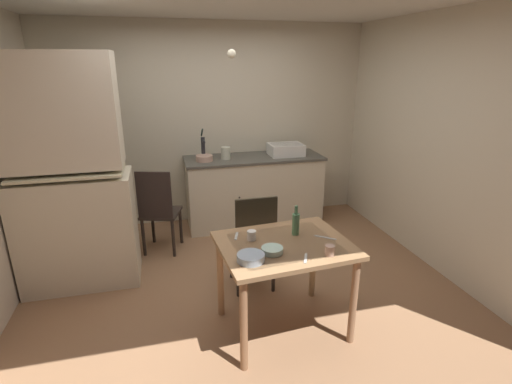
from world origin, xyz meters
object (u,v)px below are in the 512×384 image
at_px(serving_bowl_wide, 272,250).
at_px(mixing_bowl_counter, 204,158).
at_px(chair_far_side, 254,241).
at_px(dining_table, 284,256).
at_px(hutch_cabinet, 71,184).
at_px(sink_basin, 286,149).
at_px(teacup_mint, 252,235).
at_px(hand_pump, 203,146).
at_px(chair_by_counter, 159,210).
at_px(glass_bottle, 296,223).

bearing_deg(serving_bowl_wide, mixing_bowl_counter, 95.33).
bearing_deg(chair_far_side, mixing_bowl_counter, 99.52).
relative_size(dining_table, chair_far_side, 1.09).
distance_m(hutch_cabinet, serving_bowl_wide, 2.05).
distance_m(sink_basin, dining_table, 2.34).
distance_m(hutch_cabinet, teacup_mint, 1.82).
height_order(mixing_bowl_counter, chair_far_side, mixing_bowl_counter).
xyz_separation_m(sink_basin, serving_bowl_wide, (-0.87, -2.32, -0.20)).
height_order(hand_pump, mixing_bowl_counter, hand_pump).
relative_size(mixing_bowl_counter, dining_table, 0.20).
relative_size(sink_basin, hand_pump, 1.13).
height_order(chair_far_side, chair_by_counter, chair_by_counter).
relative_size(sink_basin, glass_bottle, 1.79).
height_order(mixing_bowl_counter, serving_bowl_wide, mixing_bowl_counter).
bearing_deg(serving_bowl_wide, glass_bottle, 43.30).
bearing_deg(dining_table, chair_by_counter, 120.34).
bearing_deg(sink_basin, glass_bottle, -106.22).
height_order(chair_by_counter, serving_bowl_wide, chair_by_counter).
distance_m(chair_far_side, teacup_mint, 0.60).
relative_size(hand_pump, chair_by_counter, 0.39).
bearing_deg(mixing_bowl_counter, sink_basin, 2.64).
xyz_separation_m(chair_far_side, chair_by_counter, (-0.85, 0.99, 0.01)).
xyz_separation_m(sink_basin, glass_bottle, (-0.60, -2.06, -0.13)).
bearing_deg(chair_far_side, hutch_cabinet, 160.89).
xyz_separation_m(sink_basin, hand_pump, (-1.08, 0.05, 0.09)).
bearing_deg(hand_pump, dining_table, -81.23).
relative_size(sink_basin, serving_bowl_wide, 2.74).
bearing_deg(chair_far_side, teacup_mint, -105.47).
distance_m(hutch_cabinet, glass_bottle, 2.12).
xyz_separation_m(hand_pump, teacup_mint, (0.11, -2.12, -0.28)).
distance_m(mixing_bowl_counter, chair_far_side, 1.61).
bearing_deg(mixing_bowl_counter, chair_by_counter, -138.05).
xyz_separation_m(hutch_cabinet, mixing_bowl_counter, (1.35, 0.97, -0.07)).
height_order(dining_table, chair_by_counter, chair_by_counter).
height_order(dining_table, teacup_mint, teacup_mint).
relative_size(hutch_cabinet, serving_bowl_wide, 13.64).
height_order(chair_by_counter, teacup_mint, chair_by_counter).
xyz_separation_m(hutch_cabinet, sink_basin, (2.43, 1.02, -0.03)).
height_order(sink_basin, teacup_mint, sink_basin).
distance_m(sink_basin, hand_pump, 1.09).
distance_m(hutch_cabinet, chair_far_side, 1.77).
distance_m(dining_table, serving_bowl_wide, 0.23).
distance_m(sink_basin, serving_bowl_wide, 2.49).
relative_size(chair_far_side, teacup_mint, 12.92).
xyz_separation_m(chair_far_side, teacup_mint, (-0.14, -0.50, 0.30)).
relative_size(hutch_cabinet, chair_far_side, 2.26).
bearing_deg(hutch_cabinet, hand_pump, 38.18).
bearing_deg(teacup_mint, dining_table, -27.93).
bearing_deg(glass_bottle, teacup_mint, -178.58).
relative_size(mixing_bowl_counter, serving_bowl_wide, 1.31).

